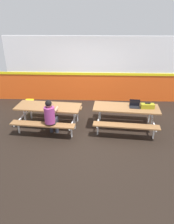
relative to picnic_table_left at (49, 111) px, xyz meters
The scene contains 8 objects.
ground_plane 1.35m from the picnic_table_left, ahead, with size 10.00×10.00×0.02m, color black.
accent_backdrop 2.77m from the picnic_table_left, 63.24° to the left, with size 8.00×0.14×2.60m.
picnic_table_left is the anchor object (origin of this frame).
picnic_table_right 2.42m from the picnic_table_left, ahead, with size 2.07×1.72×0.74m.
student_nearer 0.62m from the picnic_table_left, 72.34° to the right, with size 0.39×0.53×1.21m.
laptop_dark 2.69m from the picnic_table_left, ahead, with size 0.34×0.25×0.22m.
toolbox_grey 3.06m from the picnic_table_left, ahead, with size 0.40×0.18×0.18m.
backpack_dark 1.62m from the picnic_table_left, 129.04° to the left, with size 0.30×0.22×0.44m.
Camera 1 is at (0.25, -5.81, 3.35)m, focal length 33.22 mm.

